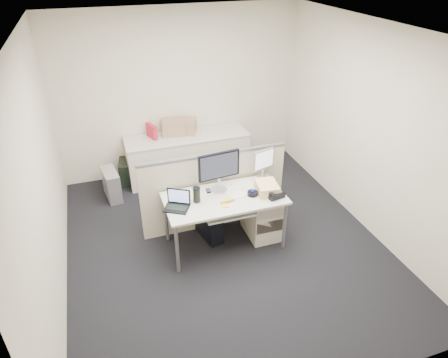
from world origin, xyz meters
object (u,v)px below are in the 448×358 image
object	(u,v)px
laptop	(176,201)
monitor_main	(219,172)
desk	(225,202)
desk_phone	(275,194)

from	to	relation	value
laptop	monitor_main	bearing A→B (deg)	51.03
desk	monitor_main	xyz separation A→B (m)	(-0.01, 0.18, 0.34)
monitor_main	desk_phone	distance (m)	0.75
desk	laptop	size ratio (longest dim) A/B	5.26
laptop	desk	bearing A→B (deg)	34.93
monitor_main	laptop	distance (m)	0.67
desk_phone	desk	bearing A→B (deg)	152.88
desk	laptop	world-z (taller)	laptop
monitor_main	desk_phone	world-z (taller)	monitor_main
desk_phone	monitor_main	bearing A→B (deg)	139.14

